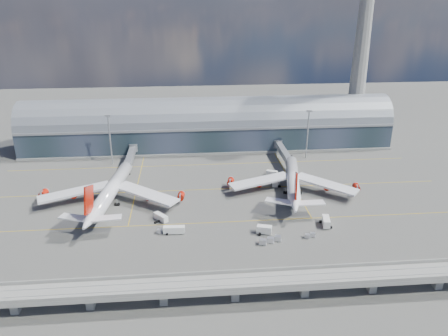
{
  "coord_description": "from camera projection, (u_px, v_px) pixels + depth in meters",
  "views": [
    {
      "loc": [
        -12.09,
        -155.05,
        81.0
      ],
      "look_at": [
        2.73,
        10.0,
        14.0
      ],
      "focal_mm": 35.0,
      "sensor_mm": 36.0,
      "label": 1
    }
  ],
  "objects": [
    {
      "name": "terminal",
      "position": [
        208.0,
        127.0,
        242.29
      ],
      "size": [
        200.0,
        30.0,
        28.0
      ],
      "color": "#1F2D35",
      "rests_on": "ground"
    },
    {
      "name": "airliner_left",
      "position": [
        110.0,
        192.0,
        177.61
      ],
      "size": [
        60.37,
        63.51,
        19.36
      ],
      "rotation": [
        0.0,
        0.0,
        -0.13
      ],
      "color": "white",
      "rests_on": "ground"
    },
    {
      "name": "guideway",
      "position": [
        235.0,
        284.0,
        121.76
      ],
      "size": [
        220.0,
        8.5,
        7.2
      ],
      "color": "gray",
      "rests_on": "ground"
    },
    {
      "name": "service_truck_3",
      "position": [
        326.0,
        222.0,
        162.29
      ],
      "size": [
        3.68,
        6.86,
        3.14
      ],
      "rotation": [
        0.0,
        0.0,
        -0.19
      ],
      "color": "silver",
      "rests_on": "ground"
    },
    {
      "name": "service_truck_2",
      "position": [
        174.0,
        230.0,
        157.08
      ],
      "size": [
        7.79,
        2.7,
        2.79
      ],
      "rotation": [
        0.0,
        0.0,
        1.52
      ],
      "color": "silver",
      "rests_on": "ground"
    },
    {
      "name": "control_tower",
      "position": [
        362.0,
        50.0,
        238.86
      ],
      "size": [
        19.0,
        19.0,
        103.0
      ],
      "color": "gray",
      "rests_on": "ground"
    },
    {
      "name": "jet_bridge_left",
      "position": [
        131.0,
        155.0,
        218.31
      ],
      "size": [
        4.4,
        28.0,
        7.25
      ],
      "color": "gray",
      "rests_on": "ground"
    },
    {
      "name": "cargo_train_1",
      "position": [
        270.0,
        240.0,
        151.35
      ],
      "size": [
        8.73,
        4.49,
        1.93
      ],
      "rotation": [
        0.0,
        0.0,
        1.24
      ],
      "color": "gray",
      "rests_on": "ground"
    },
    {
      "name": "floodlight_mast_left",
      "position": [
        110.0,
        138.0,
        216.06
      ],
      "size": [
        3.0,
        0.7,
        25.7
      ],
      "color": "gray",
      "rests_on": "ground"
    },
    {
      "name": "airliner_right",
      "position": [
        293.0,
        182.0,
        188.42
      ],
      "size": [
        57.01,
        59.66,
        19.05
      ],
      "rotation": [
        0.0,
        0.0,
        -0.2
      ],
      "color": "white",
      "rests_on": "ground"
    },
    {
      "name": "cargo_train_2",
      "position": [
        310.0,
        236.0,
        154.69
      ],
      "size": [
        4.57,
        2.74,
        1.48
      ],
      "rotation": [
        0.0,
        0.0,
        1.24
      ],
      "color": "gray",
      "rests_on": "ground"
    },
    {
      "name": "taxi_lines",
      "position": [
        216.0,
        187.0,
        194.94
      ],
      "size": [
        200.0,
        80.12,
        0.01
      ],
      "color": "gold",
      "rests_on": "ground"
    },
    {
      "name": "service_truck_5",
      "position": [
        272.0,
        173.0,
        206.68
      ],
      "size": [
        5.56,
        4.03,
        2.52
      ],
      "rotation": [
        0.0,
        0.0,
        1.13
      ],
      "color": "silver",
      "rests_on": "ground"
    },
    {
      "name": "service_truck_0",
      "position": [
        161.0,
        217.0,
        165.88
      ],
      "size": [
        5.8,
        6.36,
        2.69
      ],
      "rotation": [
        0.0,
        0.0,
        0.7
      ],
      "color": "silver",
      "rests_on": "ground"
    },
    {
      "name": "jet_bridge_right",
      "position": [
        283.0,
        152.0,
        222.9
      ],
      "size": [
        4.4,
        32.0,
        7.25
      ],
      "color": "gray",
      "rests_on": "ground"
    },
    {
      "name": "floodlight_mast_right",
      "position": [
        308.0,
        133.0,
        224.35
      ],
      "size": [
        3.0,
        0.7,
        25.7
      ],
      "color": "gray",
      "rests_on": "ground"
    },
    {
      "name": "cargo_train_0",
      "position": [
        166.0,
        230.0,
        158.16
      ],
      "size": [
        6.85,
        3.08,
        1.5
      ],
      "rotation": [
        0.0,
        0.0,
        1.31
      ],
      "color": "gray",
      "rests_on": "ground"
    },
    {
      "name": "ground",
      "position": [
        219.0,
        210.0,
        174.53
      ],
      "size": [
        500.0,
        500.0,
        0.0
      ],
      "primitive_type": "plane",
      "color": "#474744",
      "rests_on": "ground"
    },
    {
      "name": "service_truck_4",
      "position": [
        276.0,
        183.0,
        195.69
      ],
      "size": [
        4.24,
        5.76,
        3.04
      ],
      "rotation": [
        0.0,
        0.0,
        -0.4
      ],
      "color": "silver",
      "rests_on": "ground"
    },
    {
      "name": "service_truck_1",
      "position": [
        264.0,
        230.0,
        156.96
      ],
      "size": [
        5.75,
        3.85,
        3.06
      ],
      "rotation": [
        0.0,
        0.0,
        1.28
      ],
      "color": "silver",
      "rests_on": "ground"
    }
  ]
}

